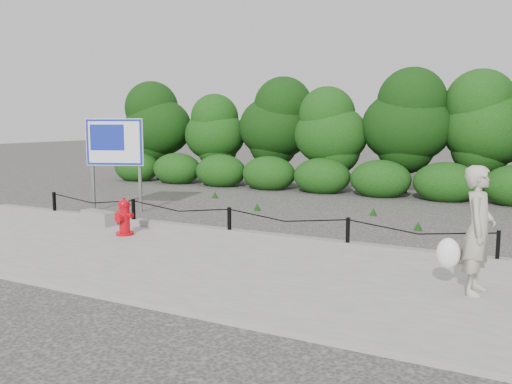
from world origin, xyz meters
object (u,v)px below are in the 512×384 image
(fire_hydrant, at_px, (124,217))
(advertising_sign, at_px, (115,146))
(pedestrian, at_px, (476,232))
(concrete_block, at_px, (98,217))

(fire_hydrant, distance_m, advertising_sign, 3.75)
(fire_hydrant, height_order, pedestrian, pedestrian)
(pedestrian, xyz_separation_m, advertising_sign, (-9.28, 3.19, 0.81))
(pedestrian, distance_m, concrete_block, 8.27)
(fire_hydrant, bearing_deg, pedestrian, -8.27)
(fire_hydrant, height_order, advertising_sign, advertising_sign)
(fire_hydrant, relative_size, concrete_block, 0.83)
(fire_hydrant, xyz_separation_m, pedestrian, (6.80, -0.69, 0.48))
(concrete_block, bearing_deg, fire_hydrant, -25.63)
(fire_hydrant, relative_size, advertising_sign, 0.31)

